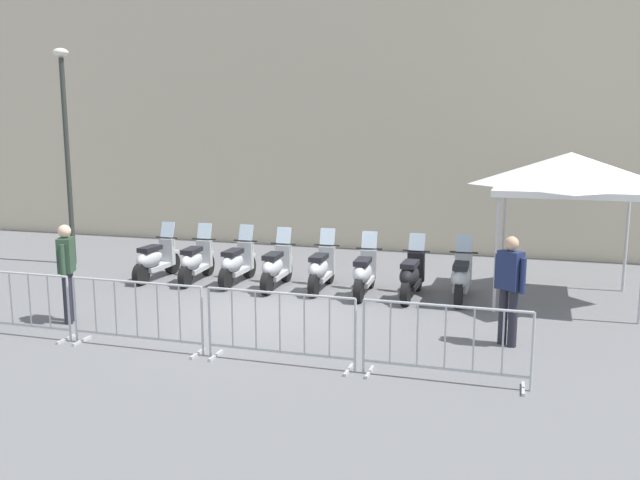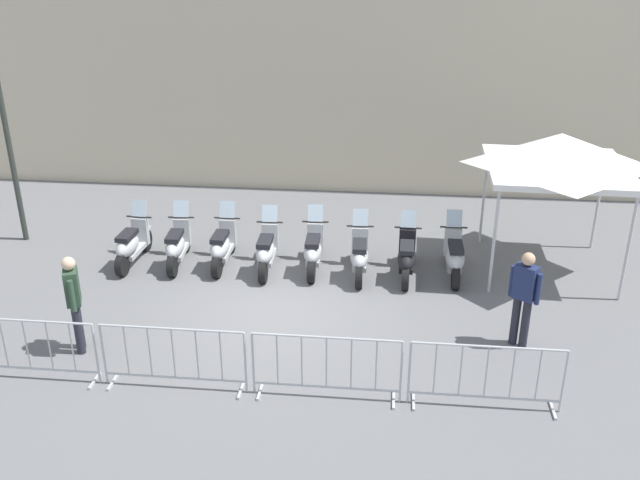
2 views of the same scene
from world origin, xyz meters
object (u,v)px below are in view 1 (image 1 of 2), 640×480
object	(u,v)px
canopy_tent	(570,173)
motorcycle_3	(276,268)
barrier_segment_2	(280,329)
officer_mid_plaza	(510,284)
motorcycle_6	(411,277)
motorcycle_0	(155,260)
motorcycle_1	(195,262)
barrier_segment_3	(445,344)
motorcycle_7	(461,278)
street_lamp	(66,135)
officer_near_row_end	(67,268)
motorcycle_2	(236,264)
motorcycle_4	(321,269)
barrier_segment_1	(137,315)
motorcycle_5	(364,274)
barrier_segment_0	(11,304)

from	to	relation	value
canopy_tent	motorcycle_3	bearing A→B (deg)	-171.29
barrier_segment_2	officer_mid_plaza	bearing A→B (deg)	31.86
motorcycle_6	officer_mid_plaza	world-z (taller)	officer_mid_plaza
motorcycle_0	motorcycle_1	world-z (taller)	same
motorcycle_0	barrier_segment_3	xyz separation A→B (m)	(6.99, -3.99, 0.07)
motorcycle_7	street_lamp	distance (m)	10.06
officer_near_row_end	canopy_tent	world-z (taller)	canopy_tent
motorcycle_6	barrier_segment_3	size ratio (longest dim) A/B	0.76
motorcycle_3	barrier_segment_3	world-z (taller)	motorcycle_3
barrier_segment_2	canopy_tent	bearing A→B (deg)	51.75
motorcycle_1	motorcycle_2	xyz separation A→B (m)	(0.95, 0.09, 0.00)
motorcycle_3	motorcycle_7	world-z (taller)	same
motorcycle_0	street_lamp	bearing A→B (deg)	162.53
motorcycle_4	motorcycle_7	size ratio (longest dim) A/B	1.00
motorcycle_1	street_lamp	xyz separation A→B (m)	(-3.92, 0.83, 2.75)
motorcycle_1	motorcycle_7	xyz separation A→B (m)	(5.74, 0.22, 0.00)
motorcycle_7	officer_near_row_end	size ratio (longest dim) A/B	1.00
barrier_segment_1	motorcycle_7	bearing A→B (deg)	45.35
motorcycle_0	motorcycle_7	world-z (taller)	same
motorcycle_5	barrier_segment_2	xyz separation A→B (m)	(-0.15, -4.18, 0.07)
motorcycle_2	officer_near_row_end	distance (m)	3.86
motorcycle_1	motorcycle_5	world-z (taller)	same
motorcycle_4	barrier_segment_1	distance (m)	4.62
street_lamp	officer_near_row_end	size ratio (longest dim) A/B	3.03
motorcycle_7	officer_near_row_end	bearing A→B (deg)	-150.08
motorcycle_7	canopy_tent	bearing A→B (deg)	18.66
motorcycle_7	barrier_segment_1	bearing A→B (deg)	-134.65
motorcycle_4	barrier_segment_2	world-z (taller)	motorcycle_4
motorcycle_1	barrier_segment_1	bearing A→B (deg)	-72.30
motorcycle_0	officer_near_row_end	size ratio (longest dim) A/B	1.00
motorcycle_4	motorcycle_6	distance (m)	1.92
motorcycle_0	canopy_tent	xyz separation A→B (m)	(8.61, 0.96, 2.06)
motorcycle_5	barrier_segment_1	world-z (taller)	motorcycle_5
motorcycle_6	barrier_segment_1	distance (m)	5.50
motorcycle_6	motorcycle_5	bearing A→B (deg)	-177.21
barrier_segment_0	barrier_segment_3	size ratio (longest dim) A/B	1.00
motorcycle_6	barrier_segment_2	distance (m)	4.37
motorcycle_0	motorcycle_1	distance (m)	0.97
motorcycle_3	motorcycle_6	bearing A→B (deg)	1.63
barrier_segment_2	officer_near_row_end	bearing A→B (deg)	170.12
barrier_segment_2	motorcycle_1	bearing A→B (deg)	131.56
barrier_segment_0	motorcycle_2	bearing A→B (deg)	66.15
motorcycle_4	barrier_segment_2	distance (m)	4.37
motorcycle_1	officer_mid_plaza	bearing A→B (deg)	-18.49
barrier_segment_1	barrier_segment_3	distance (m)	4.67
barrier_segment_0	canopy_tent	distance (m)	10.25
motorcycle_4	motorcycle_6	xyz separation A→B (m)	(1.92, -0.07, 0.00)
barrier_segment_3	officer_near_row_end	world-z (taller)	officer_near_row_end
motorcycle_2	motorcycle_4	distance (m)	1.92
officer_near_row_end	motorcycle_7	bearing A→B (deg)	29.92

